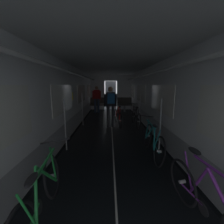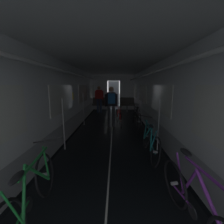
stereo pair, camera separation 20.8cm
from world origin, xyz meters
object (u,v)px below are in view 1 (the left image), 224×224
object	(u,v)px
bicycle_black	(136,118)
person_standing_near_bench	(97,98)
bicycle_green	(41,197)
bench_seat_far_left	(97,103)
bicycle_red_in_aisle	(118,117)
bench_seat_far_right	(124,103)
bicycle_teal	(153,141)
person_cyclist_aisle	(111,103)
bicycle_purple	(208,205)

from	to	relation	value
bicycle_black	person_standing_near_bench	world-z (taller)	person_standing_near_bench
bicycle_green	bicycle_black	xyz separation A→B (m)	(1.98, 4.58, 0.00)
bench_seat_far_left	person_standing_near_bench	distance (m)	0.55
bicycle_black	bicycle_red_in_aisle	world-z (taller)	bicycle_black
bicycle_green	person_standing_near_bench	xyz separation A→B (m)	(0.05, 7.81, 0.60)
bicycle_red_in_aisle	person_standing_near_bench	size ratio (longest dim) A/B	1.00
person_standing_near_bench	bench_seat_far_right	bearing A→B (deg)	11.83
bench_seat_far_right	bicycle_red_in_aisle	bearing A→B (deg)	-100.25
bicycle_green	bicycle_black	distance (m)	4.99
bicycle_teal	person_cyclist_aisle	xyz separation A→B (m)	(-1.03, 2.61, 0.64)
bench_seat_far_left	bicycle_teal	distance (m)	6.59
bicycle_purple	bicycle_teal	size ratio (longest dim) A/B	1.00
bicycle_purple	person_cyclist_aisle	size ratio (longest dim) A/B	1.00
person_cyclist_aisle	bicycle_green	bearing A→B (deg)	-101.36
person_standing_near_bench	bicycle_black	bearing A→B (deg)	-59.14
bench_seat_far_left	bicycle_purple	size ratio (longest dim) A/B	0.58
bench_seat_far_left	bicycle_black	bearing A→B (deg)	-61.81
bicycle_green	person_standing_near_bench	size ratio (longest dim) A/B	1.01
person_cyclist_aisle	person_standing_near_bench	world-z (taller)	same
bench_seat_far_right	bicycle_green	distance (m)	8.39
bench_seat_far_right	bicycle_teal	size ratio (longest dim) A/B	0.58
bicycle_green	bench_seat_far_right	bearing A→B (deg)	77.31
bench_seat_far_left	bicycle_red_in_aisle	bearing A→B (deg)	-71.03
bicycle_purple	person_standing_near_bench	xyz separation A→B (m)	(-1.94, 7.98, 0.59)
bicycle_green	bicycle_purple	bearing A→B (deg)	-4.95
bicycle_green	bicycle_red_in_aisle	distance (m)	4.91
bench_seat_far_left	bicycle_teal	size ratio (longest dim) A/B	0.58
bicycle_purple	person_standing_near_bench	world-z (taller)	person_standing_near_bench
bench_seat_far_left	bicycle_red_in_aisle	xyz separation A→B (m)	(1.18, -3.43, -0.18)
bicycle_teal	bicycle_red_in_aisle	world-z (taller)	bicycle_teal
bicycle_green	bicycle_red_in_aisle	size ratio (longest dim) A/B	1.01
bicycle_black	bicycle_red_in_aisle	xyz separation A→B (m)	(-0.75, 0.18, 0.00)
bench_seat_far_left	bicycle_green	world-z (taller)	bicycle_green
bench_seat_far_right	bicycle_green	size ratio (longest dim) A/B	0.58
bicycle_black	bicycle_teal	bearing A→B (deg)	-90.94
bicycle_red_in_aisle	person_cyclist_aisle	bearing A→B (deg)	-140.24
bicycle_purple	bicycle_teal	xyz separation A→B (m)	(-0.05, 2.05, -0.00)
bench_seat_far_left	bicycle_purple	xyz separation A→B (m)	(1.94, -8.36, -0.19)
bench_seat_far_right	bench_seat_far_left	bearing A→B (deg)	180.00
person_standing_near_bench	bicycle_green	bearing A→B (deg)	-90.34
bench_seat_far_left	bicycle_green	distance (m)	8.19
bench_seat_far_right	bicycle_black	world-z (taller)	bench_seat_far_right
bench_seat_far_right	bicycle_teal	xyz separation A→B (m)	(0.09, -6.31, -0.19)
bench_seat_far_right	person_standing_near_bench	distance (m)	1.88
bench_seat_far_right	bicycle_green	world-z (taller)	bicycle_green
bench_seat_far_left	person_standing_near_bench	bearing A→B (deg)	-89.59
bicycle_purple	bench_seat_far_right	bearing A→B (deg)	90.97
bicycle_teal	bicycle_green	bearing A→B (deg)	-135.84
person_cyclist_aisle	person_standing_near_bench	bearing A→B (deg)	104.42
bench_seat_far_right	person_cyclist_aisle	bearing A→B (deg)	-104.29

